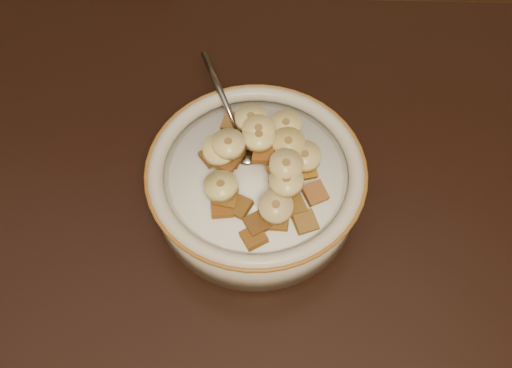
{
  "coord_description": "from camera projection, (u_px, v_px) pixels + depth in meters",
  "views": [
    {
      "loc": [
        0.27,
        -0.15,
        1.26
      ],
      "look_at": [
        0.25,
        0.15,
        0.78
      ],
      "focal_mm": 40.0,
      "sensor_mm": 36.0,
      "label": 1
    }
  ],
  "objects": [
    {
      "name": "cereal_square_0",
      "position": [
        279.0,
        157.0,
        0.54
      ],
      "size": [
        0.02,
        0.02,
        0.01
      ],
      "primitive_type": "cube",
      "rotation": [
        -0.13,
        -0.16,
        1.7
      ],
      "color": "brown",
      "rests_on": "milk"
    },
    {
      "name": "cereal_square_10",
      "position": [
        226.0,
        162.0,
        0.53
      ],
      "size": [
        0.03,
        0.03,
        0.01
      ],
      "primitive_type": "cube",
      "rotation": [
        0.1,
        0.15,
        1.12
      ],
      "color": "brown",
      "rests_on": "milk"
    },
    {
      "name": "banana_slice_10",
      "position": [
        221.0,
        186.0,
        0.51
      ],
      "size": [
        0.04,
        0.04,
        0.02
      ],
      "primitive_type": "cylinder",
      "rotation": [
        -0.13,
        -0.08,
        0.14
      ],
      "color": "#F9E784",
      "rests_on": "milk"
    },
    {
      "name": "cereal_square_4",
      "position": [
        254.0,
        237.0,
        0.51
      ],
      "size": [
        0.03,
        0.03,
        0.01
      ],
      "primitive_type": "cube",
      "rotation": [
        -0.06,
        0.16,
        2.12
      ],
      "color": "brown",
      "rests_on": "milk"
    },
    {
      "name": "cereal_square_2",
      "position": [
        286.0,
        134.0,
        0.56
      ],
      "size": [
        0.03,
        0.03,
        0.01
      ],
      "primitive_type": "cube",
      "rotation": [
        0.18,
        0.04,
        1.12
      ],
      "color": "brown",
      "rests_on": "milk"
    },
    {
      "name": "cereal_square_14",
      "position": [
        293.0,
        205.0,
        0.52
      ],
      "size": [
        0.03,
        0.03,
        0.01
      ],
      "primitive_type": "cube",
      "rotation": [
        0.08,
        0.18,
        0.43
      ],
      "color": "brown",
      "rests_on": "milk"
    },
    {
      "name": "cereal_square_1",
      "position": [
        212.0,
        156.0,
        0.55
      ],
      "size": [
        0.03,
        0.03,
        0.01
      ],
      "primitive_type": "cube",
      "rotation": [
        0.02,
        0.08,
        2.24
      ],
      "color": "brown",
      "rests_on": "milk"
    },
    {
      "name": "cereal_square_18",
      "position": [
        231.0,
        156.0,
        0.54
      ],
      "size": [
        0.03,
        0.03,
        0.01
      ],
      "primitive_type": "cube",
      "rotation": [
        -0.13,
        0.07,
        2.76
      ],
      "color": "brown",
      "rests_on": "milk"
    },
    {
      "name": "cereal_square_19",
      "position": [
        287.0,
        138.0,
        0.55
      ],
      "size": [
        0.03,
        0.03,
        0.01
      ],
      "primitive_type": "cube",
      "rotation": [
        0.12,
        -0.16,
        0.3
      ],
      "color": "#966130",
      "rests_on": "milk"
    },
    {
      "name": "banana_slice_8",
      "position": [
        286.0,
        181.0,
        0.51
      ],
      "size": [
        0.04,
        0.04,
        0.01
      ],
      "primitive_type": "cylinder",
      "rotation": [
        -0.11,
        -0.02,
        0.76
      ],
      "color": "#CBBD62",
      "rests_on": "milk"
    },
    {
      "name": "cereal_square_12",
      "position": [
        278.0,
        220.0,
        0.51
      ],
      "size": [
        0.02,
        0.02,
        0.01
      ],
      "primitive_type": "cube",
      "rotation": [
        -0.06,
        0.11,
        3.08
      ],
      "color": "brown",
      "rests_on": "milk"
    },
    {
      "name": "chair",
      "position": [
        90.0,
        125.0,
        1.06
      ],
      "size": [
        0.49,
        0.49,
        0.84
      ],
      "primitive_type": "cube",
      "rotation": [
        0.0,
        0.0,
        -0.43
      ],
      "color": "black",
      "rests_on": "floor"
    },
    {
      "name": "milk",
      "position": [
        256.0,
        174.0,
        0.55
      ],
      "size": [
        0.17,
        0.17,
        0.0
      ],
      "primitive_type": "cylinder",
      "color": "white",
      "rests_on": "cereal_bowl"
    },
    {
      "name": "cereal_square_9",
      "position": [
        222.0,
        208.0,
        0.52
      ],
      "size": [
        0.02,
        0.02,
        0.01
      ],
      "primitive_type": "cube",
      "rotation": [
        -0.07,
        0.04,
        0.18
      ],
      "color": "brown",
      "rests_on": "milk"
    },
    {
      "name": "cereal_square_21",
      "position": [
        239.0,
        140.0,
        0.55
      ],
      "size": [
        0.03,
        0.03,
        0.01
      ],
      "primitive_type": "cube",
      "rotation": [
        0.24,
        0.12,
        2.52
      ],
      "color": "#8D5F1D",
      "rests_on": "milk"
    },
    {
      "name": "cereal_square_20",
      "position": [
        305.0,
        222.0,
        0.51
      ],
      "size": [
        0.03,
        0.03,
        0.01
      ],
      "primitive_type": "cube",
      "rotation": [
        0.17,
        0.14,
        0.44
      ],
      "color": "olive",
      "rests_on": "milk"
    },
    {
      "name": "cereal_square_5",
      "position": [
        280.0,
        171.0,
        0.53
      ],
      "size": [
        0.03,
        0.03,
        0.01
      ],
      "primitive_type": "cube",
      "rotation": [
        -0.19,
        -0.15,
        0.5
      ],
      "color": "brown",
      "rests_on": "milk"
    },
    {
      "name": "cereal_square_8",
      "position": [
        257.0,
        223.0,
        0.51
      ],
      "size": [
        0.03,
        0.03,
        0.01
      ],
      "primitive_type": "cube",
      "rotation": [
        0.02,
        -0.1,
        0.57
      ],
      "color": "brown",
      "rests_on": "milk"
    },
    {
      "name": "banana_slice_7",
      "position": [
        219.0,
        150.0,
        0.53
      ],
      "size": [
        0.04,
        0.04,
        0.02
      ],
      "primitive_type": "cylinder",
      "rotation": [
        -0.09,
        -0.12,
        2.86
      ],
      "color": "#FAE385",
      "rests_on": "milk"
    },
    {
      "name": "cereal_square_16",
      "position": [
        284.0,
        181.0,
        0.52
      ],
      "size": [
        0.03,
        0.03,
        0.01
      ],
      "primitive_type": "cube",
      "rotation": [
        0.04,
        0.17,
        0.92
      ],
      "color": "brown",
      "rests_on": "milk"
    },
    {
      "name": "banana_slice_3",
      "position": [
        305.0,
        157.0,
        0.53
      ],
      "size": [
        0.04,
        0.04,
        0.01
      ],
      "primitive_type": "cylinder",
      "rotation": [
        -0.09,
        -0.04,
        2.19
      ],
      "color": "beige",
      "rests_on": "milk"
    },
    {
      "name": "cereal_bowl",
      "position": [
        256.0,
        187.0,
        0.57
      ],
      "size": [
        0.2,
        0.2,
        0.05
      ],
      "primitive_type": "cylinder",
      "color": "beige",
      "rests_on": "table"
    },
    {
      "name": "banana_slice_2",
      "position": [
        251.0,
        119.0,
        0.55
      ],
      "size": [
        0.04,
        0.04,
        0.01
      ],
      "primitive_type": "cylinder",
      "rotation": [
        -0.01,
        0.01,
        2.48
      ],
      "color": "#FCEDA9",
      "rests_on": "milk"
    },
    {
      "name": "cereal_square_13",
      "position": [
        247.0,
        140.0,
        0.55
      ],
      "size": [
        0.02,
        0.02,
        0.01
      ],
      "primitive_type": "cube",
      "rotation": [
        -0.2,
        0.06,
        1.64
      ],
      "color": "brown",
      "rests_on": "milk"
    },
    {
      "name": "cereal_square_11",
      "position": [
        264.0,
        154.0,
        0.54
      ],
      "size": [
        0.02,
        0.02,
        0.01
      ],
      "primitive_type": "cube",
      "rotation": [
        -0.14,
        0.04,
        1.52
      ],
      "color": "brown",
      "rests_on": "milk"
    },
    {
      "name": "banana_slice_4",
      "position": [
        276.0,
        207.0,
        0.5
      ],
      "size": [
        0.04,
        0.04,
        0.01
      ],
      "primitive_type": "cylinder",
      "rotation": [
        -0.12,
        -0.05,
        2.95
      ],
      "color": "#D4B679",
      "rests_on": "milk"
    },
    {
      "name": "banana_slice_5",
      "position": [
        228.0,
        144.0,
        0.53
      ],
      "size": [
        0.04,
        0.04,
        0.01
      ],
      "primitive_type": "cylinder",
      "rotation": [
        0.02,
        0.02,
        2.46
      ],
      "color": "#EADA88",
      "rests_on": "milk"
    },
    {
      "name": "banana_slice_9",
      "position": [
        288.0,
        143.0,
        0.54
      ],
      "size": [
        0.04,
        0.04,
        0.01
      ],
      "primitive_type": "cylinder",
      "rotation": [
        0.01,
        -0.11,
        1.32
      ],
      "color": "#CFC471",
      "rests_on": "milk"
    },
    {
      "name": "cereal_square_17",
      "position": [
        226.0,
        197.0,
        0.52
      ],
      "size": [
        0.02,
        0.02,
        0.01
      ],
      "primitive_type": "cube",
      "rotation": [
        -0.1,
        -0.09,
        3.02
      ],
      "color": "#8D5D17",
      "rests_on": "milk"
    },
    {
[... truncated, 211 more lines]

